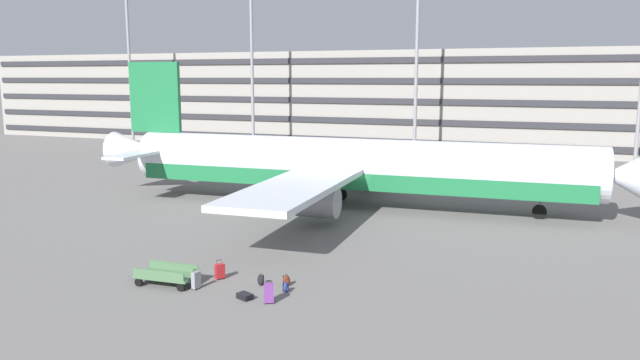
# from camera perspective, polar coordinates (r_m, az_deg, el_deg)

# --- Properties ---
(ground_plane) EXTENTS (600.00, 600.00, 0.00)m
(ground_plane) POSITION_cam_1_polar(r_m,az_deg,el_deg) (42.46, 3.13, -2.70)
(ground_plane) COLOR slate
(terminal_structure) EXTENTS (137.97, 20.79, 12.21)m
(terminal_structure) POSITION_cam_1_polar(r_m,az_deg,el_deg) (84.23, 12.39, 7.36)
(terminal_structure) COLOR gray
(terminal_structure) RESTS_ON ground_plane
(airliner) EXTENTS (38.66, 31.25, 10.12)m
(airliner) POSITION_cam_1_polar(r_m,az_deg,el_deg) (43.09, 2.53, 1.32)
(airliner) COLOR silver
(airliner) RESTS_ON ground_plane
(light_mast_far_left) EXTENTS (1.80, 0.50, 25.91)m
(light_mast_far_left) POSITION_cam_1_polar(r_m,az_deg,el_deg) (82.67, -17.41, 13.07)
(light_mast_far_left) COLOR gray
(light_mast_far_left) RESTS_ON ground_plane
(light_mast_left) EXTENTS (1.80, 0.50, 23.03)m
(light_mast_left) POSITION_cam_1_polar(r_m,az_deg,el_deg) (73.24, -6.37, 12.80)
(light_mast_left) COLOR gray
(light_mast_left) RESTS_ON ground_plane
(light_mast_center_left) EXTENTS (1.80, 0.50, 23.25)m
(light_mast_center_left) POSITION_cam_1_polar(r_m,az_deg,el_deg) (66.69, 9.01, 13.16)
(light_mast_center_left) COLOR gray
(light_mast_center_left) RESTS_ON ground_plane
(suitcase_upright) EXTENTS (0.28, 0.42, 0.87)m
(suitcase_upright) POSITION_cam_1_polar(r_m,az_deg,el_deg) (27.16, -11.44, -9.07)
(suitcase_upright) COLOR gray
(suitcase_upright) RESTS_ON ground_plane
(suitcase_large) EXTENTS (0.43, 0.48, 0.88)m
(suitcase_large) POSITION_cam_1_polar(r_m,az_deg,el_deg) (28.26, -9.28, -8.34)
(suitcase_large) COLOR #B21E23
(suitcase_large) RESTS_ON ground_plane
(suitcase_silver) EXTENTS (0.46, 0.39, 0.94)m
(suitcase_silver) POSITION_cam_1_polar(r_m,az_deg,el_deg) (25.12, -4.77, -10.38)
(suitcase_silver) COLOR #72388C
(suitcase_silver) RESTS_ON ground_plane
(suitcase_teal) EXTENTS (0.76, 0.65, 0.23)m
(suitcase_teal) POSITION_cam_1_polar(r_m,az_deg,el_deg) (25.80, -6.99, -10.65)
(suitcase_teal) COLOR black
(suitcase_teal) RESTS_ON ground_plane
(backpack_black) EXTENTS (0.41, 0.40, 0.54)m
(backpack_black) POSITION_cam_1_polar(r_m,az_deg,el_deg) (27.11, -3.14, -9.32)
(backpack_black) COLOR #592619
(backpack_black) RESTS_ON ground_plane
(backpack_red) EXTENTS (0.33, 0.40, 0.51)m
(backpack_red) POSITION_cam_1_polar(r_m,az_deg,el_deg) (26.34, -3.19, -9.92)
(backpack_red) COLOR navy
(backpack_red) RESTS_ON ground_plane
(backpack_small) EXTENTS (0.32, 0.23, 0.56)m
(backpack_small) POSITION_cam_1_polar(r_m,az_deg,el_deg) (27.23, -5.52, -9.24)
(backpack_small) COLOR black
(backpack_small) RESTS_ON ground_plane
(baggage_cart) EXTENTS (3.33, 1.43, 0.82)m
(baggage_cart) POSITION_cam_1_polar(r_m,az_deg,el_deg) (28.00, -14.09, -8.57)
(baggage_cart) COLOR #4C724C
(baggage_cart) RESTS_ON ground_plane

